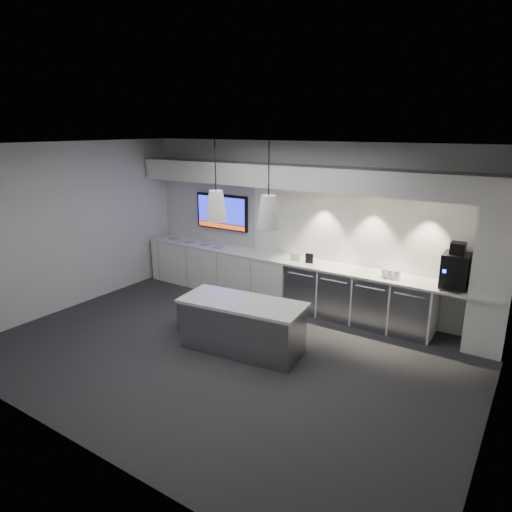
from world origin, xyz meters
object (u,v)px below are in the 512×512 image
Objects in this scene: island at (242,326)px; bin at (187,314)px; coffee_machine at (455,269)px; wall_tv at (222,212)px.

island is 1.24m from bin.
wall_tv is at bearing 174.64° from coffee_machine.
bin is at bearing -67.89° from wall_tv.
wall_tv is 2.56× the size of bin.
island reaches higher than bin.
island is 3.95× the size of bin.
island is at bearing -143.69° from coffee_machine.
wall_tv is 4.60m from coffee_machine.
wall_tv is 2.62m from bin.
wall_tv is at bearing 126.01° from island.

